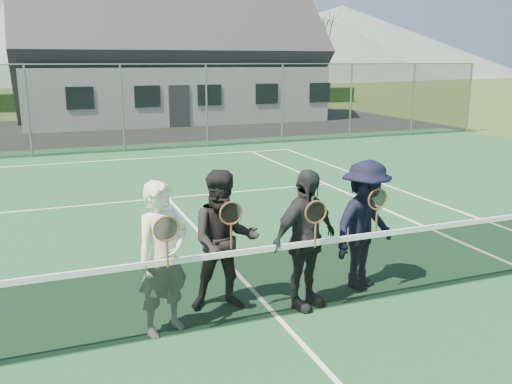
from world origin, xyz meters
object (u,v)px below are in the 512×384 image
at_px(tennis_net, 278,278).
at_px(player_c, 305,240).
at_px(player_a, 163,258).
at_px(clubhouse, 169,44).
at_px(player_d, 365,225).
at_px(player_b, 224,241).

bearing_deg(tennis_net, player_c, 21.35).
bearing_deg(player_a, clubhouse, 77.34).
xyz_separation_m(player_c, player_d, (1.04, 0.26, -0.00)).
xyz_separation_m(player_b, player_d, (2.00, -0.06, -0.00)).
bearing_deg(tennis_net, player_d, 16.46).
bearing_deg(clubhouse, player_b, -100.87).
bearing_deg(player_d, clubhouse, 83.90).
bearing_deg(player_a, player_c, 0.35).
bearing_deg(player_b, tennis_net, -43.88).
xyz_separation_m(player_a, player_d, (2.84, 0.27, -0.00)).
distance_m(player_a, player_c, 1.80).
distance_m(player_a, player_b, 0.90).
xyz_separation_m(clubhouse, player_b, (-4.51, -23.50, -3.07)).
relative_size(tennis_net, player_c, 6.49).
xyz_separation_m(player_b, player_c, (0.96, -0.32, 0.00)).
distance_m(tennis_net, player_a, 1.42).
relative_size(tennis_net, player_d, 6.49).
relative_size(tennis_net, player_b, 6.49).
distance_m(tennis_net, player_b, 0.81).
relative_size(player_a, player_c, 1.00).
height_order(clubhouse, player_b, clubhouse).
xyz_separation_m(clubhouse, player_c, (-3.55, -23.82, -3.07)).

